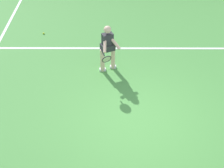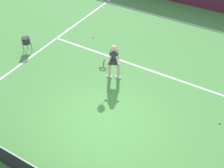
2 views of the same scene
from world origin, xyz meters
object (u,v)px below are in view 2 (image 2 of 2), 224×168
object	(u,v)px
tennis_player	(114,61)
ball_hopper	(26,41)
tennis_ball_near	(93,37)
tennis_ball_mid	(220,122)

from	to	relation	value
tennis_player	ball_hopper	size ratio (longest dim) A/B	2.09
tennis_ball_near	tennis_ball_mid	size ratio (longest dim) A/B	1.00
tennis_ball_near	ball_hopper	size ratio (longest dim) A/B	0.09
tennis_ball_mid	ball_hopper	bearing A→B (deg)	0.35
tennis_player	tennis_ball_mid	distance (m)	4.48
tennis_ball_near	ball_hopper	bearing A→B (deg)	51.44
tennis_player	tennis_ball_mid	size ratio (longest dim) A/B	23.48
tennis_player	tennis_ball_near	world-z (taller)	tennis_player
ball_hopper	tennis_player	bearing A→B (deg)	-176.06
tennis_ball_near	tennis_ball_mid	world-z (taller)	same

